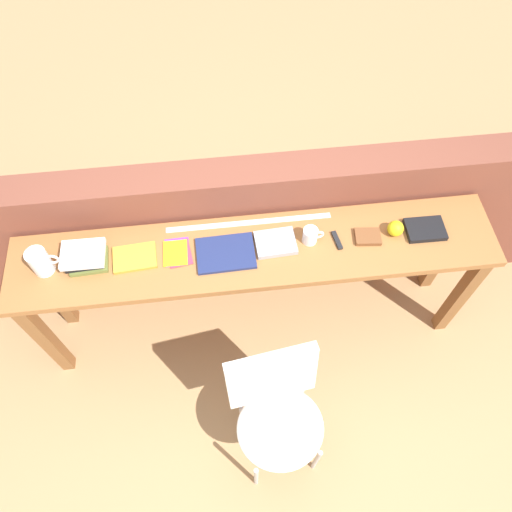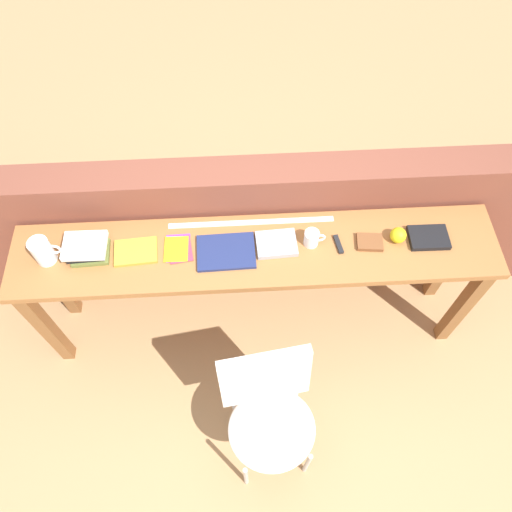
{
  "view_description": "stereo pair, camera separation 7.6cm",
  "coord_description": "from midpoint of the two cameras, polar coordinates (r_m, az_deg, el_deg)",
  "views": [
    {
      "loc": [
        -0.15,
        -1.04,
        3.02
      ],
      "look_at": [
        0.0,
        0.25,
        0.9
      ],
      "focal_mm": 35.0,
      "sensor_mm": 36.0,
      "label": 1
    },
    {
      "loc": [
        -0.07,
        -1.05,
        3.02
      ],
      "look_at": [
        0.0,
        0.25,
        0.9
      ],
      "focal_mm": 35.0,
      "sensor_mm": 36.0,
      "label": 2
    }
  ],
  "objects": [
    {
      "name": "book_open_centre",
      "position": [
        2.52,
        -2.59,
        0.46
      ],
      "size": [
        0.3,
        0.22,
        0.02
      ],
      "primitive_type": "cube",
      "rotation": [
        0.0,
        0.0,
        0.02
      ],
      "color": "navy",
      "rests_on": "sideboard"
    },
    {
      "name": "sideboard",
      "position": [
        2.65,
        0.76,
        -0.91
      ],
      "size": [
        2.5,
        0.44,
        0.88
      ],
      "color": "#996033",
      "rests_on": "ground"
    },
    {
      "name": "book_repair_rightmost",
      "position": [
        2.72,
        19.87,
        1.98
      ],
      "size": [
        0.2,
        0.15,
        0.03
      ],
      "primitive_type": "cube",
      "rotation": [
        0.0,
        0.0,
        -0.01
      ],
      "color": "black",
      "rests_on": "sideboard"
    },
    {
      "name": "chair_white_moulded",
      "position": [
        2.58,
        2.42,
        -17.33
      ],
      "size": [
        0.5,
        0.51,
        0.89
      ],
      "color": "silver",
      "rests_on": "ground"
    },
    {
      "name": "pamphlet_pile_colourful",
      "position": [
        2.56,
        -8.04,
        0.81
      ],
      "size": [
        0.15,
        0.18,
        0.01
      ],
      "color": "purple",
      "rests_on": "sideboard"
    },
    {
      "name": "leather_journal_brown",
      "position": [
        2.62,
        13.67,
        1.53
      ],
      "size": [
        0.14,
        0.11,
        0.02
      ],
      "primitive_type": "cube",
      "rotation": [
        0.0,
        0.0,
        -0.1
      ],
      "color": "brown",
      "rests_on": "sideboard"
    },
    {
      "name": "sports_ball_small",
      "position": [
        2.64,
        16.73,
        2.27
      ],
      "size": [
        0.08,
        0.08,
        0.08
      ],
      "primitive_type": "sphere",
      "color": "yellow",
      "rests_on": "sideboard"
    },
    {
      "name": "ground_plane",
      "position": [
        3.2,
        0.95,
        -12.35
      ],
      "size": [
        40.0,
        40.0,
        0.0
      ],
      "primitive_type": "plane",
      "color": "tan"
    },
    {
      "name": "book_stack_leftmost",
      "position": [
        2.61,
        -17.99,
        0.8
      ],
      "size": [
        0.22,
        0.17,
        0.09
      ],
      "color": "olive",
      "rests_on": "sideboard"
    },
    {
      "name": "pitcher_white",
      "position": [
        2.64,
        -22.45,
        0.52
      ],
      "size": [
        0.14,
        0.1,
        0.18
      ],
      "color": "white",
      "rests_on": "sideboard"
    },
    {
      "name": "magazine_cycling",
      "position": [
        2.58,
        -12.76,
        0.48
      ],
      "size": [
        0.22,
        0.17,
        0.02
      ],
      "primitive_type": "cube",
      "rotation": [
        0.0,
        0.0,
        0.07
      ],
      "color": "gold",
      "rests_on": "sideboard"
    },
    {
      "name": "multitool_folded",
      "position": [
        2.58,
        10.22,
        1.31
      ],
      "size": [
        0.04,
        0.11,
        0.02
      ],
      "primitive_type": "cube",
      "rotation": [
        0.0,
        0.0,
        0.16
      ],
      "color": "black",
      "rests_on": "sideboard"
    },
    {
      "name": "brick_wall_back",
      "position": [
        2.99,
        0.31,
        2.86
      ],
      "size": [
        6.0,
        0.2,
        1.11
      ],
      "primitive_type": "cube",
      "color": "brown",
      "rests_on": "ground"
    },
    {
      "name": "mug",
      "position": [
        2.54,
        7.27,
        2.02
      ],
      "size": [
        0.11,
        0.08,
        0.09
      ],
      "color": "white",
      "rests_on": "sideboard"
    },
    {
      "name": "book_grey_hardcover",
      "position": [
        2.54,
        3.2,
        1.39
      ],
      "size": [
        0.21,
        0.17,
        0.03
      ],
      "primitive_type": "cube",
      "rotation": [
        0.0,
        0.0,
        0.05
      ],
      "color": "#9E9EA3",
      "rests_on": "sideboard"
    },
    {
      "name": "ruler_metal_back_edge",
      "position": [
        2.63,
        0.29,
        3.84
      ],
      "size": [
        0.87,
        0.03,
        0.0
      ],
      "primitive_type": "cube",
      "color": "silver",
      "rests_on": "sideboard"
    }
  ]
}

